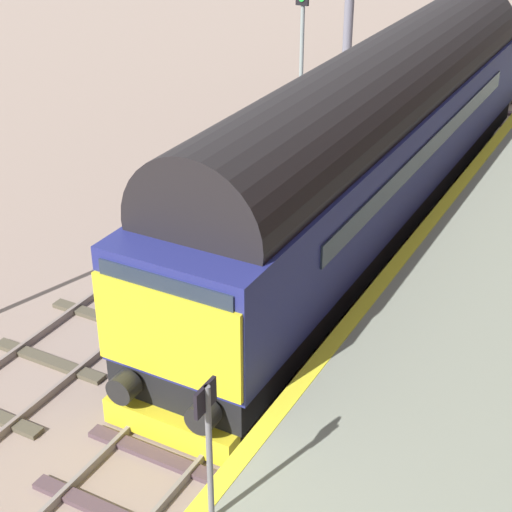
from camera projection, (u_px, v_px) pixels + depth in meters
The scene contains 7 objects.
ground_plane at pixel (300, 303), 17.03m from camera, with size 140.00×140.00×0.00m, color gray.
track_main at pixel (300, 301), 17.00m from camera, with size 2.50×60.00×0.15m.
track_adjacent_west at pixel (172, 265), 18.35m from camera, with size 2.50×60.00×0.15m.
station_platform at pixel (472, 328), 15.28m from camera, with size 4.00×44.00×1.01m.
diesel_locomotive at pixel (376, 135), 18.89m from camera, with size 2.74×17.92×4.68m.
signal_post_far at pixel (302, 19), 26.64m from camera, with size 0.44×0.22×4.91m.
platform_number_sign at pixel (208, 434), 9.80m from camera, with size 0.10×0.44×2.12m.
Camera 1 is at (6.10, -13.20, 8.97)m, focal length 56.67 mm.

